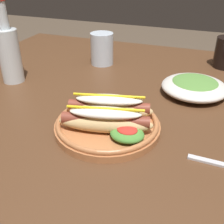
{
  "coord_description": "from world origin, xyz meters",
  "views": [
    {
      "loc": [
        0.24,
        -0.67,
        1.1
      ],
      "look_at": [
        0.05,
        -0.14,
        0.77
      ],
      "focal_mm": 44.66,
      "sensor_mm": 36.0,
      "label": 1
    }
  ],
  "objects": [
    {
      "name": "glass_bottle",
      "position": [
        -0.33,
        -0.01,
        0.83
      ],
      "size": [
        0.07,
        0.07,
        0.25
      ],
      "color": "silver",
      "rests_on": "dining_table"
    },
    {
      "name": "side_bowl",
      "position": [
        0.21,
        0.09,
        0.76
      ],
      "size": [
        0.19,
        0.19,
        0.05
      ],
      "color": "silver",
      "rests_on": "dining_table"
    },
    {
      "name": "hot_dog_plate",
      "position": [
        0.05,
        -0.17,
        0.77
      ],
      "size": [
        0.24,
        0.24,
        0.08
      ],
      "color": "#B77042",
      "rests_on": "dining_table"
    },
    {
      "name": "dining_table",
      "position": [
        0.0,
        0.0,
        0.65
      ],
      "size": [
        1.18,
        1.04,
        0.74
      ],
      "color": "#51331E",
      "rests_on": "ground_plane"
    },
    {
      "name": "water_cup",
      "position": [
        -0.13,
        0.23,
        0.8
      ],
      "size": [
        0.08,
        0.08,
        0.11
      ],
      "primitive_type": "cylinder",
      "color": "silver",
      "rests_on": "dining_table"
    }
  ]
}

